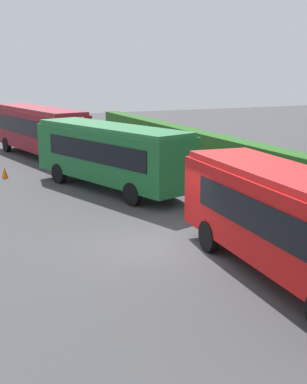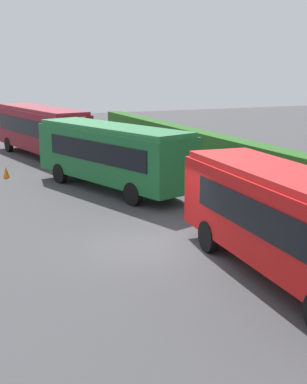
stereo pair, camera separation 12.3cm
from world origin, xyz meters
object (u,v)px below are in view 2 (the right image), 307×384
bus_green (111,153)px  bus_red (291,220)px  bus_maroon (41,128)px  traffic_cone (6,172)px

bus_green → bus_red: size_ratio=1.03×
bus_maroon → bus_green: size_ratio=1.08×
bus_green → bus_maroon: bearing=-11.9°
bus_red → traffic_cone: (-17.08, -5.15, -1.44)m
traffic_cone → bus_green: bearing=41.1°
bus_maroon → bus_red: 23.16m
bus_maroon → bus_green: bearing=-5.4°
bus_maroon → bus_red: bearing=-6.3°
bus_green → traffic_cone: (-4.85, -4.24, -1.48)m
bus_maroon → traffic_cone: (5.99, -3.11, -1.54)m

